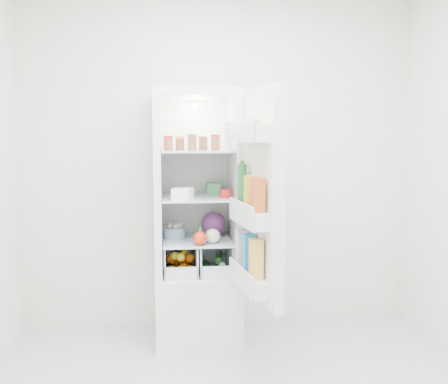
{
  "coord_description": "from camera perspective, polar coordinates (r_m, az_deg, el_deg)",
  "views": [
    {
      "loc": [
        -0.41,
        -2.35,
        1.49
      ],
      "look_at": [
        -0.03,
        0.95,
        1.11
      ],
      "focal_mm": 40.0,
      "sensor_mm": 36.0,
      "label": 1
    }
  ],
  "objects": [
    {
      "name": "tin_red",
      "position": [
        3.48,
        0.2,
        -0.17
      ],
      "size": [
        0.09,
        0.09,
        0.06
      ],
      "primitive_type": "cylinder",
      "rotation": [
        0.0,
        0.0,
        0.07
      ],
      "color": "red",
      "rests_on": "shelf_mid"
    },
    {
      "name": "crisper_right",
      "position": [
        3.65,
        -1.12,
        -7.43
      ],
      "size": [
        0.23,
        0.46,
        0.22
      ],
      "primitive_type": null,
      "color": "silver",
      "rests_on": "refrigerator"
    },
    {
      "name": "bell_pepper",
      "position": [
        3.4,
        -2.75,
        -5.32
      ],
      "size": [
        0.09,
        0.09,
        0.09
      ],
      "primitive_type": "sphere",
      "color": "red",
      "rests_on": "shelf_low"
    },
    {
      "name": "shelf_mid",
      "position": [
        3.57,
        -3.1,
        -0.59
      ],
      "size": [
        0.49,
        0.53,
        0.02
      ],
      "primitive_type": "cube",
      "color": "silver",
      "rests_on": "refrigerator"
    },
    {
      "name": "refrigerator",
      "position": [
        3.69,
        -3.12,
        -6.41
      ],
      "size": [
        0.6,
        0.6,
        1.8
      ],
      "color": "silver",
      "rests_on": "ground"
    },
    {
      "name": "squeeze_bottle",
      "position": [
        3.54,
        0.35,
        6.42
      ],
      "size": [
        0.07,
        0.07,
        0.19
      ],
      "primitive_type": "cylinder",
      "rotation": [
        0.0,
        0.0,
        0.4
      ],
      "color": "silver",
      "rests_on": "shelf_top"
    },
    {
      "name": "red_cabbage",
      "position": [
        3.71,
        -1.2,
        -3.65
      ],
      "size": [
        0.18,
        0.18,
        0.18
      ],
      "primitive_type": "sphere",
      "color": "#531C4C",
      "rests_on": "shelf_low"
    },
    {
      "name": "tub_green",
      "position": [
        3.69,
        -1.2,
        0.42
      ],
      "size": [
        0.11,
        0.15,
        0.08
      ],
      "primitive_type": "cube",
      "rotation": [
        0.0,
        0.0,
        -0.05
      ],
      "color": "#449653",
      "rests_on": "shelf_mid"
    },
    {
      "name": "mushroom_bowl",
      "position": [
        3.66,
        -5.72,
        -4.63
      ],
      "size": [
        0.19,
        0.19,
        0.08
      ],
      "primitive_type": "cylinder",
      "rotation": [
        0.0,
        0.0,
        0.21
      ],
      "color": "#8DB1D3",
      "rests_on": "shelf_low"
    },
    {
      "name": "shelf_top",
      "position": [
        3.54,
        -3.13,
        4.72
      ],
      "size": [
        0.49,
        0.53,
        0.02
      ],
      "primitive_type": "cube",
      "color": "silver",
      "rests_on": "refrigerator"
    },
    {
      "name": "room_walls",
      "position": [
        2.38,
        3.4,
        8.94
      ],
      "size": [
        3.02,
        3.02,
        2.61
      ],
      "color": "silver",
      "rests_on": "ground"
    },
    {
      "name": "crisper_left",
      "position": [
        3.64,
        -5.0,
        -7.5
      ],
      "size": [
        0.23,
        0.46,
        0.22
      ],
      "primitive_type": null,
      "color": "silver",
      "rests_on": "refrigerator"
    },
    {
      "name": "veg_pile",
      "position": [
        3.67,
        -1.04,
        -8.14
      ],
      "size": [
        0.16,
        0.3,
        0.1
      ],
      "color": "#1E4D19",
      "rests_on": "refrigerator"
    },
    {
      "name": "citrus_pile",
      "position": [
        3.63,
        -4.95,
        -8.04
      ],
      "size": [
        0.2,
        0.31,
        0.16
      ],
      "color": "orange",
      "rests_on": "refrigerator"
    },
    {
      "name": "condiment_jars",
      "position": [
        3.42,
        -3.69,
        5.49
      ],
      "size": [
        0.38,
        0.16,
        0.08
      ],
      "color": "#B21919",
      "rests_on": "shelf_top"
    },
    {
      "name": "tub_white",
      "position": [
        3.36,
        -4.74,
        -0.22
      ],
      "size": [
        0.16,
        0.16,
        0.08
      ],
      "primitive_type": "cube",
      "rotation": [
        0.0,
        0.0,
        -0.32
      ],
      "color": "white",
      "rests_on": "shelf_mid"
    },
    {
      "name": "fridge_door",
      "position": [
        3.04,
        3.97,
        -1.01
      ],
      "size": [
        0.24,
        0.6,
        1.3
      ],
      "rotation": [
        0.0,
        0.0,
        1.7
      ],
      "color": "silver",
      "rests_on": "refrigerator"
    },
    {
      "name": "salad_bag",
      "position": [
        3.45,
        -1.3,
        -5.05
      ],
      "size": [
        0.1,
        0.1,
        0.1
      ],
      "primitive_type": "sphere",
      "color": "beige",
      "rests_on": "shelf_low"
    },
    {
      "name": "shelf_low",
      "position": [
        3.62,
        -3.07,
        -5.47
      ],
      "size": [
        0.49,
        0.53,
        0.01
      ],
      "primitive_type": "cube",
      "color": "silver",
      "rests_on": "refrigerator"
    }
  ]
}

